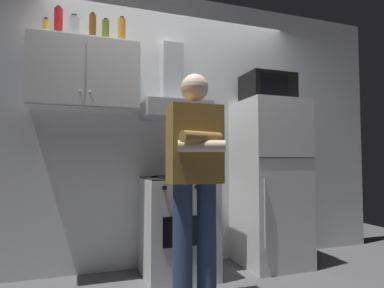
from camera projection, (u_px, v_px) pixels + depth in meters
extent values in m
plane|color=#4C4C51|center=(192.00, 285.00, 2.63)|extent=(7.00, 7.00, 0.00)
cube|color=white|center=(173.00, 127.00, 3.27)|extent=(4.80, 0.10, 2.70)
cube|color=silver|center=(85.00, 75.00, 2.80)|extent=(0.90, 0.34, 0.60)
cube|color=silver|center=(56.00, 67.00, 2.56)|extent=(0.43, 0.01, 0.58)
cube|color=silver|center=(114.00, 73.00, 2.71)|extent=(0.43, 0.01, 0.58)
sphere|color=#B2B2B7|center=(80.00, 91.00, 2.60)|extent=(0.02, 0.02, 0.02)
sphere|color=#B2B2B7|center=(90.00, 92.00, 2.63)|extent=(0.02, 0.02, 0.02)
cube|color=white|center=(178.00, 227.00, 2.87)|extent=(0.60, 0.60, 0.85)
cube|color=black|center=(178.00, 178.00, 2.89)|extent=(0.59, 0.59, 0.01)
cube|color=black|center=(188.00, 231.00, 2.59)|extent=(0.42, 0.01, 0.24)
cylinder|color=black|center=(167.00, 178.00, 2.74)|extent=(0.16, 0.16, 0.01)
cylinder|color=black|center=(196.00, 177.00, 2.82)|extent=(0.16, 0.16, 0.01)
cylinder|color=black|center=(160.00, 176.00, 2.97)|extent=(0.16, 0.16, 0.01)
cylinder|color=black|center=(187.00, 176.00, 3.05)|extent=(0.16, 0.16, 0.01)
cylinder|color=black|center=(164.00, 188.00, 2.53)|extent=(0.04, 0.02, 0.04)
cylinder|color=black|center=(180.00, 187.00, 2.57)|extent=(0.04, 0.02, 0.04)
cylinder|color=black|center=(197.00, 187.00, 2.62)|extent=(0.04, 0.02, 0.04)
cylinder|color=black|center=(212.00, 186.00, 2.66)|extent=(0.04, 0.02, 0.04)
cube|color=#B7BABF|center=(175.00, 111.00, 3.00)|extent=(0.60, 0.44, 0.15)
cube|color=#B7BABF|center=(171.00, 75.00, 3.15)|extent=(0.20, 0.16, 0.60)
cube|color=silver|center=(270.00, 182.00, 3.20)|extent=(0.60, 0.60, 1.60)
cube|color=#4C4C4C|center=(288.00, 158.00, 2.93)|extent=(0.59, 0.01, 0.01)
cylinder|color=silver|center=(265.00, 213.00, 2.81)|extent=(0.02, 0.02, 0.60)
cube|color=black|center=(267.00, 89.00, 3.27)|extent=(0.48, 0.36, 0.28)
cube|color=black|center=(274.00, 84.00, 3.08)|extent=(0.30, 0.01, 0.20)
cylinder|color=navy|center=(183.00, 245.00, 2.26)|extent=(0.14, 0.14, 0.85)
cylinder|color=navy|center=(207.00, 242.00, 2.32)|extent=(0.14, 0.14, 0.85)
cube|color=olive|center=(195.00, 144.00, 2.33)|extent=(0.38, 0.20, 0.56)
cylinder|color=olive|center=(202.00, 137.00, 2.20)|extent=(0.33, 0.17, 0.08)
cylinder|color=beige|center=(202.00, 146.00, 2.19)|extent=(0.33, 0.17, 0.08)
sphere|color=beige|center=(195.00, 88.00, 2.35)|extent=(0.20, 0.20, 0.20)
cylinder|color=#4C6B19|center=(106.00, 32.00, 2.87)|extent=(0.06, 0.06, 0.21)
cylinder|color=black|center=(106.00, 20.00, 2.88)|extent=(0.03, 0.03, 0.02)
cylinder|color=gold|center=(46.00, 28.00, 2.69)|extent=(0.06, 0.06, 0.13)
cylinder|color=black|center=(46.00, 19.00, 2.69)|extent=(0.03, 0.03, 0.02)
cylinder|color=#B2B5BA|center=(74.00, 28.00, 2.77)|extent=(0.09, 0.09, 0.19)
cylinder|color=black|center=(74.00, 16.00, 2.77)|extent=(0.05, 0.05, 0.02)
cylinder|color=#B7721E|center=(122.00, 33.00, 2.95)|extent=(0.07, 0.07, 0.26)
cylinder|color=black|center=(122.00, 18.00, 2.96)|extent=(0.04, 0.04, 0.02)
cylinder|color=red|center=(58.00, 24.00, 2.78)|extent=(0.07, 0.07, 0.27)
cylinder|color=black|center=(59.00, 8.00, 2.78)|extent=(0.04, 0.04, 0.02)
cylinder|color=brown|center=(92.00, 29.00, 2.87)|extent=(0.06, 0.06, 0.25)
cylinder|color=black|center=(93.00, 14.00, 2.87)|extent=(0.03, 0.03, 0.02)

